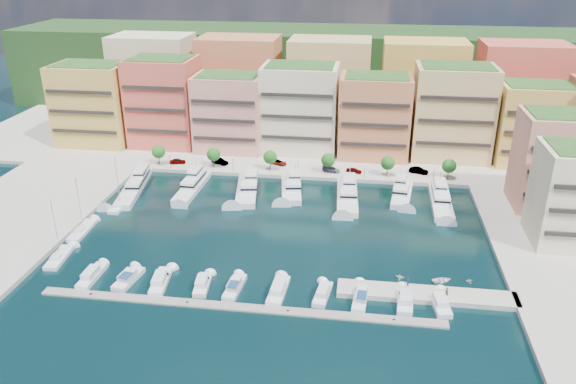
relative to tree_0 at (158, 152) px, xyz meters
name	(u,v)px	position (x,y,z in m)	size (l,w,h in m)	color
ground	(280,230)	(40.00, -33.50, -4.74)	(400.00, 400.00, 0.00)	black
north_quay	(310,142)	(40.00, 28.50, -4.74)	(220.00, 64.00, 2.00)	#9E998E
west_quay	(1,229)	(-22.00, -41.50, -4.74)	(34.00, 76.00, 2.00)	#9E998E
hillside	(322,104)	(40.00, 76.50, -4.74)	(240.00, 40.00, 58.00)	#183214
south_pontoon	(237,308)	(37.00, -63.50, -4.74)	(72.00, 2.20, 0.35)	gray
finger_pier	(426,297)	(70.00, -55.50, -4.74)	(32.00, 5.00, 2.00)	#9E998E
apartment_0	(94,104)	(-26.00, 16.49, 8.57)	(22.00, 16.50, 24.80)	gold
apartment_1	(164,102)	(-4.00, 18.49, 9.57)	(20.00, 16.50, 26.80)	#D15945
apartment_2	(230,112)	(17.00, 16.49, 7.57)	(20.00, 15.50, 22.80)	#EF9F85
apartment_3	(300,108)	(38.00, 18.49, 9.07)	(22.00, 16.50, 25.80)	#FAE4C1
apartment_4	(375,116)	(60.00, 16.49, 8.07)	(20.00, 15.50, 23.80)	#C27449
apartment_5	(452,112)	(82.00, 18.49, 9.57)	(22.00, 16.50, 26.80)	#D3B670
apartment_6	(533,124)	(104.00, 16.49, 7.57)	(20.00, 15.50, 22.80)	gold
apartment_east_a	(557,161)	(102.00, -13.51, 7.57)	(18.00, 14.50, 22.80)	#EF9F85
backblock_0	(155,80)	(-15.00, 40.50, 11.26)	(26.00, 18.00, 30.00)	#FAE4C1
backblock_1	(240,82)	(15.00, 40.50, 11.26)	(26.00, 18.00, 30.00)	#C27449
backblock_2	(329,85)	(45.00, 40.50, 11.26)	(26.00, 18.00, 30.00)	#D3B670
backblock_3	(422,88)	(75.00, 40.50, 11.26)	(26.00, 18.00, 30.00)	gold
backblock_4	(519,91)	(105.00, 40.50, 11.26)	(26.00, 18.00, 30.00)	#D15945
tree_0	(158,152)	(0.00, 0.00, 0.00)	(3.80, 3.80, 5.65)	#473323
tree_1	(213,154)	(16.00, 0.00, 0.00)	(3.80, 3.80, 5.65)	#473323
tree_2	(270,157)	(32.00, 0.00, 0.00)	(3.80, 3.80, 5.65)	#473323
tree_3	(328,160)	(48.00, 0.00, 0.00)	(3.80, 3.80, 5.65)	#473323
tree_4	(388,163)	(64.00, 0.00, 0.00)	(3.80, 3.80, 5.65)	#473323
tree_5	(449,166)	(80.00, 0.00, 0.00)	(3.80, 3.80, 5.65)	#473323
lamppost_0	(170,158)	(4.00, -2.30, -0.92)	(0.30, 0.30, 4.20)	black
lamppost_1	(233,161)	(22.00, -2.30, -0.92)	(0.30, 0.30, 4.20)	black
lamppost_2	(298,165)	(40.00, -2.30, -0.92)	(0.30, 0.30, 4.20)	black
lamppost_3	(365,168)	(58.00, -2.30, -0.92)	(0.30, 0.30, 4.20)	black
lamppost_4	(434,172)	(76.00, -2.30, -0.92)	(0.30, 0.30, 4.20)	black
yacht_0	(135,185)	(-0.85, -15.80, -3.53)	(7.92, 25.02, 7.30)	silver
yacht_1	(193,185)	(14.05, -13.85, -3.65)	(4.83, 20.41, 7.30)	silver
yacht_2	(247,187)	(28.39, -13.52, -3.53)	(8.01, 20.22, 7.30)	silver
yacht_3	(291,187)	(39.58, -11.93, -3.53)	(7.24, 16.77, 7.30)	silver
yacht_4	(347,195)	(54.00, -14.29, -3.65)	(6.18, 21.50, 7.30)	silver
yacht_5	(402,193)	(67.49, -11.45, -3.53)	(6.18, 15.60, 7.30)	silver
yacht_6	(440,199)	(76.70, -13.99, -3.53)	(4.92, 20.80, 7.30)	silver
cruiser_0	(92,276)	(7.62, -58.10, -4.20)	(2.57, 8.92, 2.55)	silver
cruiser_1	(128,279)	(14.87, -58.10, -4.17)	(3.83, 8.18, 2.66)	silver
cruiser_2	(161,281)	(21.19, -58.10, -4.20)	(3.71, 9.42, 2.55)	silver
cruiser_3	(202,285)	(29.24, -58.08, -4.20)	(3.17, 7.57, 2.55)	silver
cruiser_4	(235,287)	(35.32, -58.11, -4.17)	(2.99, 8.40, 2.66)	silver
cruiser_5	(278,291)	(43.43, -58.10, -4.20)	(3.25, 9.33, 2.55)	silver
cruiser_6	(323,294)	(51.51, -58.08, -4.20)	(3.28, 7.82, 2.55)	silver
cruiser_7	(361,297)	(58.31, -58.12, -4.17)	(3.09, 9.28, 2.66)	silver
cruiser_8	(405,301)	(66.08, -58.09, -4.20)	(3.13, 8.18, 2.55)	silver
cruiser_9	(440,304)	(72.09, -58.08, -4.20)	(3.60, 7.97, 2.55)	silver
sailboat_2	(120,206)	(-0.40, -26.88, -4.43)	(3.01, 9.21, 13.20)	silver
sailboat_0	(59,258)	(-2.19, -52.28, -4.43)	(3.72, 9.46, 13.20)	silver
sailboat_1	(82,231)	(-3.17, -40.52, -4.44)	(3.25, 10.33, 13.20)	silver
tender_1	(400,277)	(65.53, -49.94, -4.29)	(1.48, 1.71, 0.90)	beige
tender_2	(442,280)	(73.29, -50.10, -4.36)	(2.67, 3.74, 0.77)	silver
tender_3	(469,281)	(78.37, -49.39, -4.39)	(1.16, 1.34, 0.71)	beige
car_0	(178,161)	(5.03, 1.20, -2.98)	(1.80, 4.48, 1.53)	gray
car_1	(220,161)	(17.06, 2.43, -2.91)	(1.77, 5.08, 1.67)	gray
car_2	(279,162)	(33.65, 4.46, -3.08)	(2.21, 4.78, 1.33)	gray
car_3	(331,169)	(48.81, 1.11, -3.00)	(2.07, 5.10, 1.48)	gray
car_4	(354,170)	(55.12, 1.03, -3.02)	(1.72, 4.27, 1.45)	gray
car_5	(419,171)	(72.59, 3.10, -2.90)	(1.78, 5.11, 1.68)	gray
person_0	(408,282)	(66.72, -53.85, -2.92)	(0.60, 0.40, 1.65)	#222244
person_1	(446,291)	(73.28, -55.96, -2.93)	(0.79, 0.62, 1.63)	#473A2B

